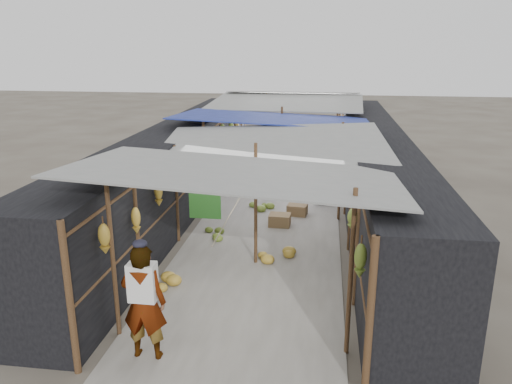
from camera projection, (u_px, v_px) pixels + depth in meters
The scene contains 14 objects.
ground at pixel (229, 343), 7.79m from camera, with size 80.00×80.00×0.00m, color #6B6356.
aisle_slab at pixel (273, 210), 13.96m from camera, with size 3.60×16.00×0.02m, color #9E998E.
stall_left at pixel (178, 168), 13.99m from camera, with size 1.40×15.00×2.30m, color black.
stall_right at pixel (374, 174), 13.28m from camera, with size 1.40×15.00×2.30m, color black.
crate_near at pixel (280, 220), 12.73m from camera, with size 0.54×0.43×0.32m, color olive.
crate_mid at pixel (297, 210), 13.54m from camera, with size 0.52×0.41×0.31m, color olive.
crate_back at pixel (273, 191), 15.33m from camera, with size 0.42×0.35×0.27m, color olive.
black_basin at pixel (323, 200), 14.62m from camera, with size 0.65×0.65×0.20m, color black.
vendor_elderly at pixel (144, 302), 7.21m from camera, with size 0.66×0.43×1.81m, color silver.
shopper_blue at pixel (249, 169), 15.55m from camera, with size 0.73×0.57×1.50m, color #1D4B93.
vendor_seated at pixel (313, 160), 18.12m from camera, with size 0.57×0.33×0.88m, color #544E49.
market_canopy at pixel (276, 123), 13.59m from camera, with size 5.62×15.20×2.77m.
hanging_bananas at pixel (273, 152), 13.56m from camera, with size 3.95×13.73×0.78m.
floor_bananas at pixel (265, 203), 14.12m from camera, with size 3.91×9.62×0.36m.
Camera 1 is at (1.34, -6.67, 4.49)m, focal length 35.00 mm.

